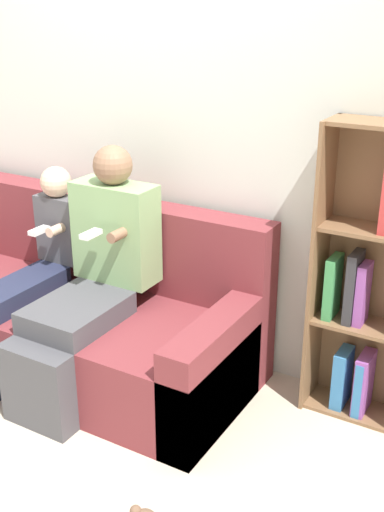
# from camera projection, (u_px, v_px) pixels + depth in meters

# --- Properties ---
(ground_plane) EXTENTS (14.00, 14.00, 0.00)m
(ground_plane) POSITION_uv_depth(u_px,v_px,m) (53.00, 429.00, 3.00)
(ground_plane) COLOR beige
(back_wall) EXTENTS (10.00, 0.06, 2.55)m
(back_wall) POSITION_uv_depth(u_px,v_px,m) (165.00, 121.00, 3.33)
(back_wall) COLOR silver
(back_wall) RESTS_ON ground_plane
(couch) EXTENTS (2.13, 0.88, 0.87)m
(couch) POSITION_uv_depth(u_px,v_px,m) (66.00, 311.00, 3.50)
(couch) COLOR maroon
(couch) RESTS_ON ground_plane
(adult_seated) EXTENTS (0.43, 0.80, 1.21)m
(adult_seated) POSITION_uv_depth(u_px,v_px,m) (92.00, 274.00, 3.15)
(adult_seated) COLOR #47474C
(adult_seated) RESTS_ON ground_plane
(child_seated) EXTENTS (0.25, 0.83, 1.04)m
(child_seated) POSITION_uv_depth(u_px,v_px,m) (24.00, 278.00, 3.34)
(child_seated) COLOR #232842
(child_seated) RESTS_ON ground_plane
(bookshelf) EXTENTS (0.50, 0.24, 1.40)m
(bookshelf) POSITION_uv_depth(u_px,v_px,m) (371.00, 293.00, 2.91)
(bookshelf) COLOR brown
(bookshelf) RESTS_ON ground_plane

